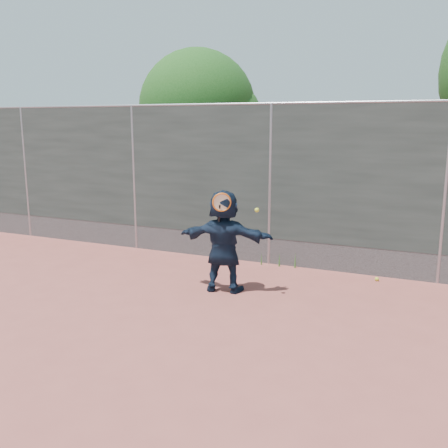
% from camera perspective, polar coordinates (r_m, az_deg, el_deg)
% --- Properties ---
extents(ground, '(80.00, 80.00, 0.00)m').
position_cam_1_polar(ground, '(6.64, -4.77, -12.18)').
color(ground, '#9E4C42').
rests_on(ground, ground).
extents(player, '(1.58, 0.71, 1.64)m').
position_cam_1_polar(player, '(7.90, 0.00, -1.95)').
color(player, '#121F33').
rests_on(player, ground).
extents(ball_ground, '(0.07, 0.07, 0.07)m').
position_cam_1_polar(ball_ground, '(8.98, 17.07, -6.03)').
color(ball_ground, '#CAD52F').
rests_on(ball_ground, ground).
extents(fence, '(20.00, 0.06, 3.03)m').
position_cam_1_polar(fence, '(9.37, 5.30, 4.85)').
color(fence, '#38423D').
rests_on(fence, ground).
extents(swing_action, '(0.70, 0.21, 0.51)m').
position_cam_1_polar(swing_action, '(7.57, 0.13, 2.28)').
color(swing_action, orange).
rests_on(swing_action, ground).
extents(tree_left, '(3.15, 3.00, 4.53)m').
position_cam_1_polar(tree_left, '(13.21, -2.34, 12.73)').
color(tree_left, '#382314').
rests_on(tree_left, ground).
extents(weed_clump, '(0.68, 0.07, 0.30)m').
position_cam_1_polar(weed_clump, '(9.45, 6.61, -4.08)').
color(weed_clump, '#387226').
rests_on(weed_clump, ground).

